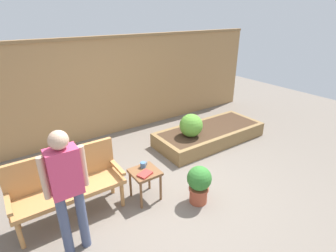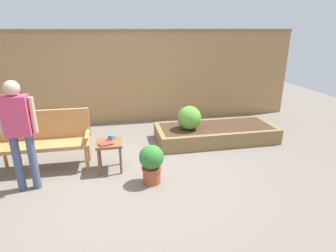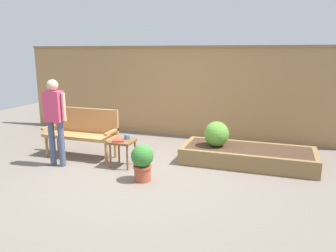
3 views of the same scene
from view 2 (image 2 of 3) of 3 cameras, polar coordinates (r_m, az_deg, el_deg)
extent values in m
plane|color=#70665B|center=(4.56, -6.91, -9.11)|extent=(14.00, 14.00, 0.00)
cube|color=#A37A4C|center=(6.70, -9.12, 9.64)|extent=(8.40, 0.10, 2.10)
cube|color=olive|center=(6.60, -9.65, 18.91)|extent=(8.40, 0.14, 0.06)
cylinder|color=#B77F47|center=(4.95, -16.08, -4.79)|extent=(0.06, 0.06, 0.40)
cylinder|color=#B77F47|center=(4.62, -16.40, -6.60)|extent=(0.06, 0.06, 0.40)
cylinder|color=#B77F47|center=(5.25, -30.62, -5.45)|extent=(0.06, 0.06, 0.40)
cube|color=#B77F47|center=(4.81, -24.34, -3.55)|extent=(1.44, 0.48, 0.06)
cube|color=#B77F47|center=(4.91, -24.28, 0.30)|extent=(1.44, 0.06, 0.48)
cube|color=#B77F47|center=(4.64, -16.28, -1.61)|extent=(0.06, 0.48, 0.04)
cylinder|color=brown|center=(4.70, -9.86, -5.33)|extent=(0.04, 0.04, 0.44)
cylinder|color=brown|center=(4.40, -9.72, -7.11)|extent=(0.04, 0.04, 0.44)
cylinder|color=brown|center=(4.71, -13.89, -5.58)|extent=(0.04, 0.04, 0.44)
cylinder|color=brown|center=(4.41, -14.04, -7.38)|extent=(0.04, 0.04, 0.44)
cube|color=brown|center=(4.45, -12.09, -3.54)|extent=(0.40, 0.40, 0.04)
cylinder|color=teal|center=(4.53, -11.75, -2.31)|extent=(0.08, 0.08, 0.08)
torus|color=teal|center=(4.53, -11.17, -2.27)|extent=(0.06, 0.01, 0.06)
cube|color=#B2332D|center=(4.36, -12.73, -3.61)|extent=(0.24, 0.20, 0.03)
cylinder|color=#A84C33|center=(4.17, -3.36, -10.20)|extent=(0.26, 0.26, 0.22)
cylinder|color=#A84C33|center=(4.11, -3.40, -8.68)|extent=(0.29, 0.29, 0.04)
sphere|color=#33752D|center=(4.03, -3.45, -6.42)|extent=(0.36, 0.36, 0.36)
cube|color=olive|center=(5.34, 11.47, -3.15)|extent=(2.40, 0.09, 0.30)
cube|color=olive|center=(6.13, 8.29, 0.05)|extent=(2.40, 0.09, 0.30)
cube|color=olive|center=(5.44, -1.70, -2.31)|extent=(0.09, 0.82, 0.30)
cube|color=olive|center=(6.22, 19.77, -0.63)|extent=(0.09, 0.82, 0.30)
cube|color=#422D1E|center=(5.73, 9.77, -1.44)|extent=(2.22, 0.82, 0.30)
cylinder|color=brown|center=(5.44, 4.36, -0.34)|extent=(0.04, 0.04, 0.06)
sphere|color=#569333|center=(5.37, 4.42, 1.69)|extent=(0.47, 0.47, 0.47)
cylinder|color=#475170|center=(4.32, -26.03, -6.70)|extent=(0.11, 0.11, 0.82)
cylinder|color=#475170|center=(4.38, -28.57, -6.78)|extent=(0.11, 0.11, 0.82)
cube|color=#D13D66|center=(4.12, -28.76, 1.82)|extent=(0.32, 0.20, 0.54)
cylinder|color=tan|center=(4.06, -26.08, 2.03)|extent=(0.07, 0.07, 0.49)
cylinder|color=tan|center=(4.18, -31.36, 1.61)|extent=(0.07, 0.07, 0.49)
sphere|color=tan|center=(4.04, -29.61, 6.82)|extent=(0.20, 0.20, 0.20)
camera|label=1|loc=(2.16, -69.71, 19.80)|focal=28.03mm
camera|label=3|loc=(2.66, 99.37, -6.39)|focal=35.35mm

